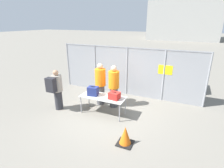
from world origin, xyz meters
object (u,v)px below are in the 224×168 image
security_worker_near (114,86)px  security_worker_far (100,84)px  inspection_table (103,98)px  traffic_cone (125,136)px  utility_trailer (171,79)px  traveler_hooded (56,89)px  suitcase_navy (93,91)px  suitcase_red (114,96)px

security_worker_near → security_worker_far: 0.63m
inspection_table → traffic_cone: bearing=-43.6°
security_worker_near → utility_trailer: bearing=-119.4°
traveler_hooded → security_worker_near: 2.29m
suitcase_navy → security_worker_far: size_ratio=0.23×
suitcase_red → utility_trailer: (1.56, 4.24, -0.42)m
security_worker_near → traffic_cone: bearing=120.8°
inspection_table → traffic_cone: size_ratio=3.04×
security_worker_far → suitcase_navy: bearing=81.6°
suitcase_navy → utility_trailer: bearing=60.2°
inspection_table → suitcase_navy: 0.46m
inspection_table → traveler_hooded: 1.90m
traveler_hooded → security_worker_near: size_ratio=0.93×
utility_trailer → suitcase_navy: bearing=-119.8°
security_worker_near → utility_trailer: 4.00m
security_worker_far → utility_trailer: bearing=-141.4°
security_worker_far → traffic_cone: size_ratio=3.15×
inspection_table → traveler_hooded: bearing=-166.5°
suitcase_red → traffic_cone: size_ratio=0.72×
inspection_table → suitcase_red: size_ratio=4.22×
inspection_table → security_worker_near: (0.13, 0.74, 0.25)m
suitcase_navy → utility_trailer: suitcase_navy is taller
security_worker_far → utility_trailer: 4.33m
suitcase_red → security_worker_far: (-0.97, 0.76, 0.08)m
security_worker_near → traffic_cone: 2.54m
traveler_hooded → suitcase_red: bearing=-13.9°
security_worker_near → suitcase_navy: bearing=54.7°
suitcase_red → security_worker_far: security_worker_far is taller
security_worker_near → traffic_cone: (1.28, -2.09, -0.65)m
inspection_table → suitcase_navy: bearing=-175.5°
suitcase_navy → traffic_cone: size_ratio=0.74×
security_worker_near → security_worker_far: size_ratio=0.98×
security_worker_near → security_worker_far: bearing=-2.0°
inspection_table → security_worker_far: (-0.49, 0.75, 0.27)m
inspection_table → utility_trailer: bearing=64.3°
utility_trailer → security_worker_far: bearing=-126.1°
suitcase_red → traffic_cone: bearing=-55.1°
inspection_table → traffic_cone: 2.00m
suitcase_navy → traffic_cone: (1.82, -1.32, -0.63)m
security_worker_far → security_worker_near: bearing=163.5°
traveler_hooded → inspection_table: bearing=-10.9°
suitcase_red → traveler_hooded: (-2.32, -0.43, 0.06)m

